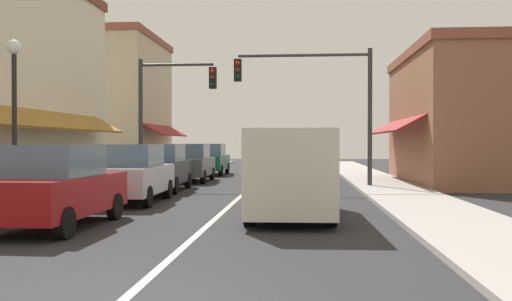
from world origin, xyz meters
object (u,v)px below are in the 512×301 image
at_px(parked_car_far_left, 191,163).
at_px(parked_car_nearest_left, 56,187).
at_px(parked_car_second_left, 132,174).
at_px(parked_car_third_left, 161,168).
at_px(parked_car_distant_left, 210,159).
at_px(street_lamp_left_near, 14,96).
at_px(traffic_signal_left_corner, 166,101).
at_px(van_in_lane, 290,170).
at_px(traffic_signal_mast_arm, 321,92).

bearing_deg(parked_car_far_left, parked_car_nearest_left, -91.30).
height_order(parked_car_second_left, parked_car_third_left, same).
bearing_deg(parked_car_distant_left, street_lamp_left_near, -96.24).
bearing_deg(parked_car_far_left, traffic_signal_left_corner, -104.57).
bearing_deg(street_lamp_left_near, parked_car_far_left, 81.27).
distance_m(parked_car_far_left, traffic_signal_left_corner, 3.65).
bearing_deg(street_lamp_left_near, parked_car_third_left, 76.60).
relative_size(van_in_lane, street_lamp_left_near, 1.20).
bearing_deg(parked_car_third_left, parked_car_nearest_left, -91.09).
xyz_separation_m(parked_car_distant_left, traffic_signal_left_corner, (-0.57, -7.92, 2.71)).
xyz_separation_m(parked_car_nearest_left, parked_car_far_left, (0.07, 14.17, 0.00)).
height_order(parked_car_far_left, van_in_lane, van_in_lane).
relative_size(parked_car_distant_left, traffic_signal_mast_arm, 0.73).
bearing_deg(traffic_signal_mast_arm, parked_car_second_left, -134.11).
relative_size(parked_car_nearest_left, parked_car_far_left, 1.00).
distance_m(parked_car_third_left, street_lamp_left_near, 7.91).
xyz_separation_m(parked_car_second_left, van_in_lane, (4.81, -2.78, 0.27)).
relative_size(parked_car_distant_left, van_in_lane, 0.79).
bearing_deg(parked_car_nearest_left, parked_car_distant_left, 90.66).
xyz_separation_m(parked_car_nearest_left, traffic_signal_mast_arm, (6.01, 11.09, 2.99)).
bearing_deg(van_in_lane, traffic_signal_left_corner, 118.29).
relative_size(parked_car_nearest_left, parked_car_second_left, 1.00).
height_order(parked_car_second_left, street_lamp_left_near, street_lamp_left_near).
distance_m(parked_car_nearest_left, traffic_signal_mast_arm, 12.96).
bearing_deg(traffic_signal_mast_arm, van_in_lane, -96.99).
bearing_deg(street_lamp_left_near, traffic_signal_left_corner, 82.43).
height_order(parked_car_third_left, parked_car_distant_left, same).
relative_size(parked_car_third_left, street_lamp_left_near, 0.95).
xyz_separation_m(parked_car_second_left, street_lamp_left_near, (-1.95, -3.27, 2.09)).
distance_m(parked_car_second_left, traffic_signal_mast_arm, 8.99).
bearing_deg(parked_car_second_left, street_lamp_left_near, -122.32).
height_order(parked_car_second_left, parked_car_distant_left, same).
bearing_deg(traffic_signal_left_corner, street_lamp_left_near, -97.57).
height_order(parked_car_second_left, traffic_signal_mast_arm, traffic_signal_mast_arm).
xyz_separation_m(parked_car_far_left, van_in_lane, (4.86, -11.95, 0.27)).
height_order(parked_car_distant_left, street_lamp_left_near, street_lamp_left_near).
bearing_deg(street_lamp_left_near, traffic_signal_mast_arm, 49.99).
bearing_deg(parked_car_second_left, traffic_signal_left_corner, 93.71).
bearing_deg(parked_car_far_left, traffic_signal_mast_arm, -28.47).
distance_m(parked_car_third_left, traffic_signal_mast_arm, 7.05).
distance_m(parked_car_far_left, van_in_lane, 12.90).
distance_m(parked_car_nearest_left, parked_car_third_left, 9.16).
bearing_deg(parked_car_distant_left, parked_car_third_left, -90.94).
bearing_deg(parked_car_distant_left, van_in_lane, -74.65).
bearing_deg(parked_car_far_left, parked_car_third_left, -92.64).
bearing_deg(parked_car_distant_left, parked_car_nearest_left, -90.37).
bearing_deg(parked_car_third_left, street_lamp_left_near, -104.96).
distance_m(parked_car_nearest_left, parked_car_distant_left, 19.71).
distance_m(parked_car_second_left, parked_car_third_left, 4.16).
bearing_deg(parked_car_nearest_left, traffic_signal_left_corner, 93.32).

